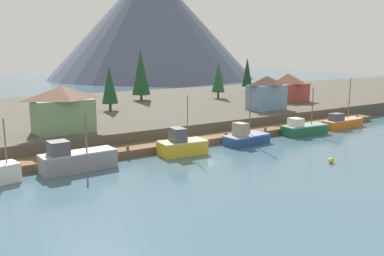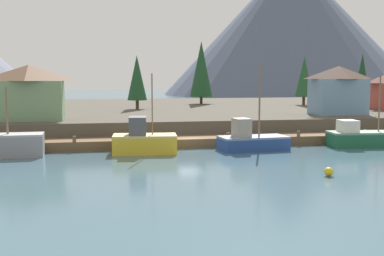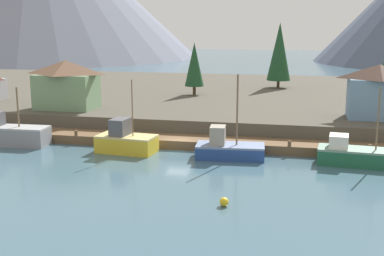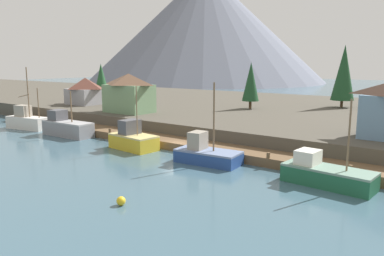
{
  "view_description": "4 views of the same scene",
  "coord_description": "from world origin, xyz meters",
  "px_view_note": "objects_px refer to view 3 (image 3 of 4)",
  "views": [
    {
      "loc": [
        -34.0,
        -47.46,
        13.48
      ],
      "look_at": [
        -0.31,
        2.86,
        2.32
      ],
      "focal_mm": 38.94,
      "sensor_mm": 36.0,
      "label": 1
    },
    {
      "loc": [
        -9.67,
        -50.4,
        7.67
      ],
      "look_at": [
        0.43,
        2.04,
        1.97
      ],
      "focal_mm": 46.19,
      "sensor_mm": 36.0,
      "label": 2
    },
    {
      "loc": [
        12.91,
        -51.54,
        13.55
      ],
      "look_at": [
        1.23,
        1.81,
        2.16
      ],
      "focal_mm": 46.85,
      "sensor_mm": 36.0,
      "label": 3
    },
    {
      "loc": [
        28.04,
        -34.46,
        10.65
      ],
      "look_at": [
        1.28,
        1.56,
        2.84
      ],
      "focal_mm": 35.25,
      "sensor_mm": 36.0,
      "label": 4
    }
  ],
  "objects_px": {
    "fishing_boat_yellow": "(126,141)",
    "conifer_back_left": "(279,52)",
    "house_green": "(66,84)",
    "house_blue": "(378,91)",
    "conifer_mid_right": "(194,64)",
    "fishing_boat_green": "(356,155)",
    "channel_buoy": "(224,202)",
    "fishing_boat_grey": "(9,134)",
    "fishing_boat_blue": "(228,148)"
  },
  "relations": [
    {
      "from": "fishing_boat_yellow",
      "to": "conifer_back_left",
      "type": "distance_m",
      "value": 42.65
    },
    {
      "from": "house_green",
      "to": "fishing_boat_yellow",
      "type": "bearing_deg",
      "value": -42.67
    },
    {
      "from": "house_blue",
      "to": "fishing_boat_yellow",
      "type": "bearing_deg",
      "value": -155.4
    },
    {
      "from": "conifer_mid_right",
      "to": "fishing_boat_green",
      "type": "bearing_deg",
      "value": -51.25
    },
    {
      "from": "fishing_boat_yellow",
      "to": "conifer_back_left",
      "type": "height_order",
      "value": "conifer_back_left"
    },
    {
      "from": "house_green",
      "to": "channel_buoy",
      "type": "xyz_separation_m",
      "value": [
        24.96,
        -25.12,
        -5.4
      ]
    },
    {
      "from": "channel_buoy",
      "to": "fishing_boat_green",
      "type": "bearing_deg",
      "value": 52.21
    },
    {
      "from": "fishing_boat_grey",
      "to": "fishing_boat_yellow",
      "type": "relative_size",
      "value": 1.1
    },
    {
      "from": "channel_buoy",
      "to": "fishing_boat_blue",
      "type": "bearing_deg",
      "value": 97.01
    },
    {
      "from": "fishing_boat_blue",
      "to": "fishing_boat_green",
      "type": "height_order",
      "value": "fishing_boat_blue"
    },
    {
      "from": "fishing_boat_yellow",
      "to": "house_blue",
      "type": "relative_size",
      "value": 1.12
    },
    {
      "from": "fishing_boat_grey",
      "to": "fishing_boat_green",
      "type": "height_order",
      "value": "fishing_boat_green"
    },
    {
      "from": "fishing_boat_grey",
      "to": "house_green",
      "type": "distance_m",
      "value": 11.88
    },
    {
      "from": "fishing_boat_yellow",
      "to": "conifer_mid_right",
      "type": "bearing_deg",
      "value": 92.35
    },
    {
      "from": "fishing_boat_grey",
      "to": "conifer_mid_right",
      "type": "bearing_deg",
      "value": 58.21
    },
    {
      "from": "fishing_boat_blue",
      "to": "conifer_back_left",
      "type": "height_order",
      "value": "conifer_back_left"
    },
    {
      "from": "conifer_mid_right",
      "to": "conifer_back_left",
      "type": "distance_m",
      "value": 17.36
    },
    {
      "from": "house_blue",
      "to": "house_green",
      "type": "distance_m",
      "value": 39.17
    },
    {
      "from": "conifer_back_left",
      "to": "channel_buoy",
      "type": "relative_size",
      "value": 16.17
    },
    {
      "from": "fishing_boat_grey",
      "to": "house_blue",
      "type": "bearing_deg",
      "value": 14.49
    },
    {
      "from": "fishing_boat_blue",
      "to": "channel_buoy",
      "type": "distance_m",
      "value": 14.04
    },
    {
      "from": "fishing_boat_green",
      "to": "house_green",
      "type": "height_order",
      "value": "house_green"
    },
    {
      "from": "conifer_back_left",
      "to": "channel_buoy",
      "type": "height_order",
      "value": "conifer_back_left"
    },
    {
      "from": "fishing_boat_green",
      "to": "conifer_back_left",
      "type": "xyz_separation_m",
      "value": [
        -9.52,
        39.41,
        7.81
      ]
    },
    {
      "from": "fishing_boat_green",
      "to": "conifer_back_left",
      "type": "bearing_deg",
      "value": 108.49
    },
    {
      "from": "fishing_boat_blue",
      "to": "channel_buoy",
      "type": "xyz_separation_m",
      "value": [
        1.71,
        -13.92,
        -0.65
      ]
    },
    {
      "from": "fishing_boat_yellow",
      "to": "house_blue",
      "type": "height_order",
      "value": "house_blue"
    },
    {
      "from": "house_blue",
      "to": "conifer_back_left",
      "type": "relative_size",
      "value": 0.62
    },
    {
      "from": "fishing_boat_grey",
      "to": "channel_buoy",
      "type": "height_order",
      "value": "fishing_boat_grey"
    },
    {
      "from": "fishing_boat_green",
      "to": "house_blue",
      "type": "distance_m",
      "value": 13.6
    },
    {
      "from": "fishing_boat_yellow",
      "to": "house_green",
      "type": "height_order",
      "value": "house_green"
    },
    {
      "from": "house_blue",
      "to": "channel_buoy",
      "type": "distance_m",
      "value": 30.39
    },
    {
      "from": "fishing_boat_blue",
      "to": "fishing_boat_grey",
      "type": "bearing_deg",
      "value": 174.32
    },
    {
      "from": "conifer_back_left",
      "to": "fishing_boat_yellow",
      "type": "bearing_deg",
      "value": -109.77
    },
    {
      "from": "conifer_mid_right",
      "to": "house_blue",
      "type": "bearing_deg",
      "value": -30.95
    },
    {
      "from": "house_green",
      "to": "conifer_mid_right",
      "type": "distance_m",
      "value": 21.48
    },
    {
      "from": "fishing_boat_grey",
      "to": "fishing_boat_yellow",
      "type": "bearing_deg",
      "value": -3.21
    },
    {
      "from": "fishing_boat_green",
      "to": "house_blue",
      "type": "relative_size",
      "value": 1.13
    },
    {
      "from": "fishing_boat_green",
      "to": "house_green",
      "type": "bearing_deg",
      "value": 167.71
    },
    {
      "from": "fishing_boat_green",
      "to": "house_green",
      "type": "distance_m",
      "value": 37.82
    },
    {
      "from": "fishing_boat_grey",
      "to": "fishing_boat_yellow",
      "type": "xyz_separation_m",
      "value": [
        14.09,
        -0.34,
        -0.07
      ]
    },
    {
      "from": "fishing_boat_blue",
      "to": "channel_buoy",
      "type": "bearing_deg",
      "value": -87.85
    },
    {
      "from": "house_green",
      "to": "channel_buoy",
      "type": "height_order",
      "value": "house_green"
    },
    {
      "from": "conifer_mid_right",
      "to": "conifer_back_left",
      "type": "xyz_separation_m",
      "value": [
        12.57,
        11.89,
        1.52
      ]
    },
    {
      "from": "fishing_boat_yellow",
      "to": "house_blue",
      "type": "xyz_separation_m",
      "value": [
        27.03,
        12.38,
        4.53
      ]
    },
    {
      "from": "fishing_boat_yellow",
      "to": "conifer_mid_right",
      "type": "distance_m",
      "value": 28.31
    },
    {
      "from": "fishing_boat_green",
      "to": "conifer_mid_right",
      "type": "relative_size",
      "value": 0.97
    },
    {
      "from": "fishing_boat_green",
      "to": "conifer_back_left",
      "type": "height_order",
      "value": "conifer_back_left"
    },
    {
      "from": "fishing_boat_grey",
      "to": "house_green",
      "type": "relative_size",
      "value": 1.08
    },
    {
      "from": "house_blue",
      "to": "house_green",
      "type": "relative_size",
      "value": 0.88
    }
  ]
}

